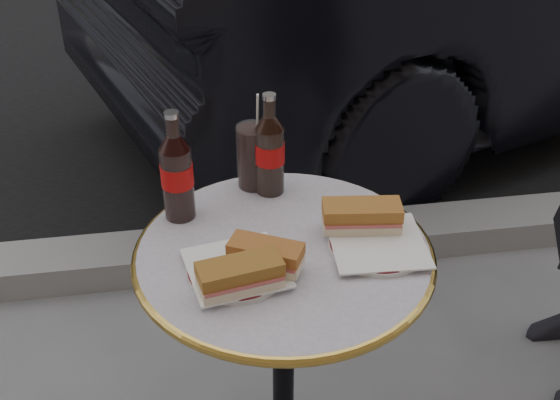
{
  "coord_description": "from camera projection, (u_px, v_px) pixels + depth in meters",
  "views": [
    {
      "loc": [
        -0.19,
        -1.13,
        1.61
      ],
      "look_at": [
        0.0,
        0.05,
        0.82
      ],
      "focal_mm": 45.0,
      "sensor_mm": 36.0,
      "label": 1
    }
  ],
  "objects": [
    {
      "name": "sandwich_left_a",
      "position": [
        240.0,
        276.0,
        1.3
      ],
      "size": [
        0.17,
        0.1,
        0.05
      ],
      "primitive_type": "cube",
      "rotation": [
        0.0,
        0.0,
        0.19
      ],
      "color": "#905E24",
      "rests_on": "plate_left"
    },
    {
      "name": "cola_glass",
      "position": [
        253.0,
        156.0,
        1.6
      ],
      "size": [
        0.08,
        0.08,
        0.15
      ],
      "primitive_type": "cylinder",
      "rotation": [
        0.0,
        0.0,
        -0.05
      ],
      "color": "black",
      "rests_on": "bistro_table"
    },
    {
      "name": "cola_bottle_left",
      "position": [
        176.0,
        166.0,
        1.47
      ],
      "size": [
        0.08,
        0.08,
        0.25
      ],
      "primitive_type": null,
      "rotation": [
        0.0,
        0.0,
        -0.15
      ],
      "color": "black",
      "rests_on": "bistro_table"
    },
    {
      "name": "bistro_table",
      "position": [
        283.0,
        373.0,
        1.64
      ],
      "size": [
        0.62,
        0.62,
        0.73
      ],
      "primitive_type": null,
      "color": "#BAB2C4",
      "rests_on": "ground"
    },
    {
      "name": "plate_right",
      "position": [
        377.0,
        245.0,
        1.44
      ],
      "size": [
        0.24,
        0.24,
        0.01
      ],
      "primitive_type": "cylinder",
      "rotation": [
        0.0,
        0.0,
        -0.23
      ],
      "color": "silver",
      "rests_on": "bistro_table"
    },
    {
      "name": "sandwich_left_b",
      "position": [
        266.0,
        256.0,
        1.36
      ],
      "size": [
        0.16,
        0.13,
        0.05
      ],
      "primitive_type": "cube",
      "rotation": [
        0.0,
        0.0,
        -0.48
      ],
      "color": "#9C5A27",
      "rests_on": "plate_left"
    },
    {
      "name": "curb",
      "position": [
        244.0,
        250.0,
        2.56
      ],
      "size": [
        40.0,
        0.2,
        0.12
      ],
      "primitive_type": "cube",
      "color": "gray",
      "rests_on": "ground"
    },
    {
      "name": "plate_left",
      "position": [
        236.0,
        271.0,
        1.37
      ],
      "size": [
        0.19,
        0.19,
        0.01
      ],
      "primitive_type": "cylinder",
      "rotation": [
        0.0,
        0.0,
        -0.0
      ],
      "color": "silver",
      "rests_on": "bistro_table"
    },
    {
      "name": "sandwich_right",
      "position": [
        362.0,
        217.0,
        1.46
      ],
      "size": [
        0.17,
        0.1,
        0.06
      ],
      "primitive_type": "cube",
      "rotation": [
        0.0,
        0.0,
        -0.13
      ],
      "color": "#A16328",
      "rests_on": "plate_right"
    },
    {
      "name": "cola_bottle_right",
      "position": [
        270.0,
        144.0,
        1.56
      ],
      "size": [
        0.07,
        0.07,
        0.24
      ],
      "primitive_type": null,
      "rotation": [
        0.0,
        0.0,
        -0.07
      ],
      "color": "black",
      "rests_on": "bistro_table"
    }
  ]
}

